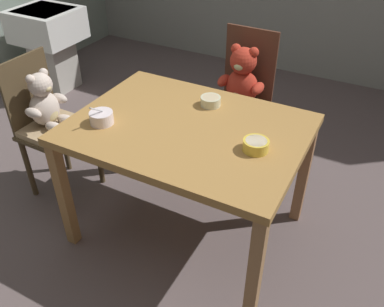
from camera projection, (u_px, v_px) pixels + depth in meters
name	position (u px, v px, depth m)	size (l,w,h in m)	color
ground_plane	(188.00, 230.00, 2.51)	(5.20, 5.20, 0.04)	#5E5050
dining_table	(188.00, 140.00, 2.12)	(1.18, 0.88, 0.74)	#A5773D
teddy_chair_far_center	(241.00, 87.00, 2.74)	(0.40, 0.40, 0.96)	#4F2E20
teddy_chair_near_left	(49.00, 116.00, 2.50)	(0.38, 0.39, 0.92)	#4C3C26
porridge_bowl_yellow_near_right	(256.00, 145.00, 1.88)	(0.12, 0.12, 0.05)	yellow
porridge_bowl_white_near_left	(102.00, 117.00, 2.07)	(0.12, 0.13, 0.12)	white
porridge_bowl_cream_far_center	(211.00, 101.00, 2.23)	(0.11, 0.11, 0.05)	beige
sink_basin	(49.00, 38.00, 3.77)	(0.56, 0.51, 0.76)	#B7B2A8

